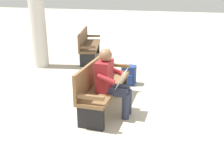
{
  "coord_description": "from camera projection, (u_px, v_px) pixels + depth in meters",
  "views": [
    {
      "loc": [
        4.15,
        1.32,
        2.15
      ],
      "look_at": [
        0.12,
        0.15,
        0.7
      ],
      "focal_mm": 41.02,
      "sensor_mm": 36.0,
      "label": 1
    }
  ],
  "objects": [
    {
      "name": "bench_near",
      "position": [
        102.0,
        84.0,
        4.68
      ],
      "size": [
        1.8,
        0.49,
        0.9
      ],
      "rotation": [
        0.0,
        0.0,
        0.0
      ],
      "color": "brown",
      "rests_on": "ground"
    },
    {
      "name": "bench_far",
      "position": [
        88.0,
        45.0,
        7.84
      ],
      "size": [
        1.86,
        0.92,
        0.9
      ],
      "rotation": [
        0.0,
        0.0,
        0.25
      ],
      "color": "brown",
      "rests_on": "ground"
    },
    {
      "name": "ground_plane",
      "position": [
        106.0,
        107.0,
        4.81
      ],
      "size": [
        40.0,
        40.0,
        0.0
      ],
      "primitive_type": "plane",
      "color": "#B7AD99"
    },
    {
      "name": "person_seated",
      "position": [
        111.0,
        81.0,
        4.35
      ],
      "size": [
        0.57,
        0.57,
        1.18
      ],
      "rotation": [
        0.0,
        0.0,
        0.0
      ],
      "color": "maroon",
      "rests_on": "ground"
    },
    {
      "name": "backpack",
      "position": [
        129.0,
        75.0,
        5.88
      ],
      "size": [
        0.29,
        0.31,
        0.44
      ],
      "rotation": [
        0.0,
        0.0,
        4.73
      ],
      "color": "navy",
      "rests_on": "ground"
    }
  ]
}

